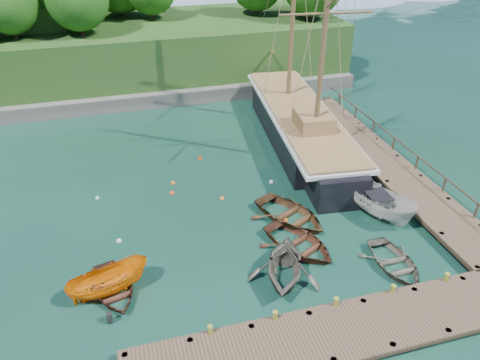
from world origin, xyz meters
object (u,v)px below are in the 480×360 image
(rowboat_1, at_px, (284,279))
(rowboat_2, at_px, (299,248))
(rowboat_3, at_px, (394,267))
(rowboat_4, at_px, (290,220))
(cabin_boat_white, at_px, (375,214))
(schooner, at_px, (299,128))
(rowboat_0, at_px, (114,292))
(motorboat_orange, at_px, (111,292))

(rowboat_1, bearing_deg, rowboat_2, 75.59)
(rowboat_3, xyz_separation_m, rowboat_4, (-3.81, 5.48, 0.00))
(rowboat_2, relative_size, cabin_boat_white, 0.85)
(cabin_boat_white, bearing_deg, rowboat_4, 150.71)
(schooner, bearing_deg, rowboat_2, -105.86)
(rowboat_0, relative_size, rowboat_2, 0.86)
(rowboat_4, distance_m, motorboat_orange, 11.30)
(motorboat_orange, bearing_deg, rowboat_4, -87.67)
(rowboat_4, relative_size, schooner, 0.19)
(motorboat_orange, relative_size, cabin_boat_white, 0.76)
(rowboat_3, height_order, motorboat_orange, motorboat_orange)
(cabin_boat_white, bearing_deg, schooner, 74.15)
(rowboat_0, distance_m, rowboat_4, 11.18)
(rowboat_3, height_order, schooner, schooner)
(rowboat_2, distance_m, motorboat_orange, 10.35)
(motorboat_orange, distance_m, schooner, 20.34)
(rowboat_2, height_order, rowboat_4, rowboat_4)
(rowboat_3, relative_size, rowboat_4, 0.81)
(cabin_boat_white, bearing_deg, rowboat_3, -128.03)
(rowboat_2, bearing_deg, motorboat_orange, 157.18)
(rowboat_3, relative_size, motorboat_orange, 0.98)
(rowboat_3, bearing_deg, rowboat_4, 123.83)
(motorboat_orange, height_order, cabin_boat_white, cabin_boat_white)
(rowboat_1, relative_size, cabin_boat_white, 0.81)
(cabin_boat_white, bearing_deg, rowboat_1, -172.66)
(rowboat_0, xyz_separation_m, cabin_boat_white, (16.01, 2.40, 0.00))
(rowboat_1, height_order, cabin_boat_white, rowboat_1)
(rowboat_1, relative_size, motorboat_orange, 1.07)
(rowboat_1, distance_m, motorboat_orange, 8.80)
(rowboat_2, distance_m, rowboat_4, 2.70)
(motorboat_orange, bearing_deg, cabin_boat_white, -96.05)
(rowboat_2, bearing_deg, rowboat_0, 157.67)
(rowboat_3, bearing_deg, rowboat_0, 170.49)
(rowboat_1, distance_m, rowboat_4, 5.20)
(rowboat_4, bearing_deg, schooner, 37.87)
(rowboat_4, distance_m, schooner, 11.04)
(rowboat_0, xyz_separation_m, schooner, (15.28, 13.28, 1.07))
(rowboat_2, distance_m, rowboat_3, 5.15)
(motorboat_orange, bearing_deg, rowboat_1, -114.06)
(rowboat_2, xyz_separation_m, motorboat_orange, (-10.34, -0.57, 0.00))
(rowboat_1, distance_m, rowboat_2, 2.66)
(rowboat_1, height_order, motorboat_orange, rowboat_1)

